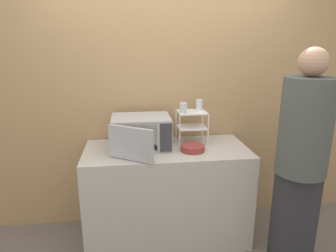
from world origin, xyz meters
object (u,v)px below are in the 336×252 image
at_px(microwave, 141,133).
at_px(person, 302,152).
at_px(glass_front_left, 183,108).
at_px(glass_back_right, 199,105).
at_px(dish_rack, 192,120).
at_px(bowl, 193,148).

bearing_deg(microwave, person, -24.31).
bearing_deg(glass_front_left, microwave, -175.94).
distance_m(microwave, glass_front_left, 0.44).
bearing_deg(glass_front_left, glass_back_right, 37.52).
distance_m(dish_rack, bowl, 0.30).
distance_m(bowl, person, 0.87).
xyz_separation_m(bowl, person, (0.76, -0.40, 0.08)).
relative_size(dish_rack, bowl, 1.42).
bearing_deg(glass_back_right, bowl, -111.81).
bearing_deg(bowl, dish_rack, 80.83).
relative_size(dish_rack, glass_back_right, 3.10).
bearing_deg(bowl, glass_back_right, 68.19).
distance_m(glass_front_left, bowl, 0.37).
distance_m(microwave, bowl, 0.48).
height_order(bowl, person, person).
distance_m(glass_back_right, person, 0.98).
xyz_separation_m(glass_front_left, glass_back_right, (0.18, 0.14, 0.00)).
xyz_separation_m(dish_rack, bowl, (-0.04, -0.23, -0.19)).
xyz_separation_m(microwave, dish_rack, (0.48, 0.09, 0.07)).
distance_m(dish_rack, person, 0.97).
relative_size(glass_back_right, bowl, 0.46).
bearing_deg(glass_back_right, microwave, -163.78).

